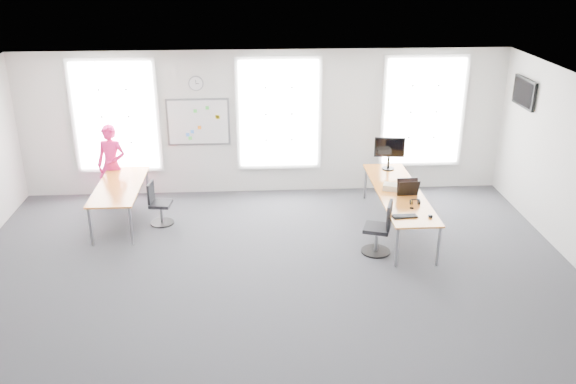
{
  "coord_description": "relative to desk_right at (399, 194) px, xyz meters",
  "views": [
    {
      "loc": [
        -0.23,
        -8.16,
        4.95
      ],
      "look_at": [
        0.32,
        1.2,
        1.1
      ],
      "focal_mm": 38.0,
      "sensor_mm": 36.0,
      "label": 1
    }
  ],
  "objects": [
    {
      "name": "whiteboard",
      "position": [
        -3.76,
        1.98,
        0.86
      ],
      "size": [
        1.2,
        0.03,
        0.9
      ],
      "primitive_type": "cube",
      "color": "white",
      "rests_on": "wall_back"
    },
    {
      "name": "keyboard",
      "position": [
        -0.16,
        -1.1,
        0.06
      ],
      "size": [
        0.43,
        0.2,
        0.02
      ],
      "primitive_type": "cube",
      "rotation": [
        0.0,
        0.0,
        0.13
      ],
      "color": "black",
      "rests_on": "desk_right"
    },
    {
      "name": "chair_right",
      "position": [
        -0.52,
        -0.95,
        -0.27
      ],
      "size": [
        0.54,
        0.54,
        0.94
      ],
      "rotation": [
        0.0,
        0.0,
        -1.91
      ],
      "color": "black",
      "rests_on": "ground"
    },
    {
      "name": "window_right",
      "position": [
        0.89,
        1.98,
        1.01
      ],
      "size": [
        1.6,
        0.06,
        2.2
      ],
      "primitive_type": "cube",
      "color": "silver",
      "rests_on": "wall_back"
    },
    {
      "name": "chair_left",
      "position": [
        -4.45,
        0.47,
        -0.32
      ],
      "size": [
        0.44,
        0.44,
        0.83
      ],
      "rotation": [
        0.0,
        0.0,
        1.45
      ],
      "color": "black",
      "rests_on": "ground"
    },
    {
      "name": "paper_stack",
      "position": [
        -0.12,
        0.1,
        0.1
      ],
      "size": [
        0.36,
        0.32,
        0.11
      ],
      "primitive_type": "cube",
      "rotation": [
        0.0,
        0.0,
        -0.34
      ],
      "color": "beige",
      "rests_on": "desk_right"
    },
    {
      "name": "wall_clock",
      "position": [
        -3.76,
        1.98,
        1.66
      ],
      "size": [
        0.3,
        0.04,
        0.3
      ],
      "primitive_type": "cylinder",
      "rotation": [
        1.57,
        0.0,
        0.0
      ],
      "color": "gray",
      "rests_on": "wall_back"
    },
    {
      "name": "monitor",
      "position": [
        0.05,
        1.18,
        0.45
      ],
      "size": [
        0.6,
        0.24,
        0.66
      ],
      "rotation": [
        0.0,
        0.0,
        -0.13
      ],
      "color": "black",
      "rests_on": "desk_right"
    },
    {
      "name": "person",
      "position": [
        -5.48,
        1.5,
        0.14
      ],
      "size": [
        0.68,
        0.53,
        1.65
      ],
      "primitive_type": "imported",
      "rotation": [
        0.0,
        0.0,
        -0.24
      ],
      "color": "#E21B6A",
      "rests_on": "ground"
    },
    {
      "name": "mouse",
      "position": [
        0.26,
        -1.15,
        0.07
      ],
      "size": [
        0.1,
        0.14,
        0.05
      ],
      "primitive_type": "ellipsoid",
      "rotation": [
        0.0,
        0.0,
        0.14
      ],
      "color": "black",
      "rests_on": "desk_right"
    },
    {
      "name": "wall_front",
      "position": [
        -2.41,
        -5.99,
        0.81
      ],
      "size": [
        10.0,
        0.0,
        10.0
      ],
      "primitive_type": "plane",
      "rotation": [
        -1.57,
        0.0,
        0.0
      ],
      "color": "silver",
      "rests_on": "ground"
    },
    {
      "name": "window_mid",
      "position": [
        -2.11,
        1.98,
        1.01
      ],
      "size": [
        1.6,
        0.06,
        2.2
      ],
      "primitive_type": "cube",
      "color": "silver",
      "rests_on": "wall_back"
    },
    {
      "name": "floor",
      "position": [
        -2.41,
        -1.99,
        -0.69
      ],
      "size": [
        10.0,
        10.0,
        0.0
      ],
      "primitive_type": "plane",
      "color": "#26262B",
      "rests_on": "ground"
    },
    {
      "name": "headphones",
      "position": [
        0.13,
        -0.6,
        0.09
      ],
      "size": [
        0.18,
        0.09,
        0.1
      ],
      "rotation": [
        0.0,
        0.0,
        -0.08
      ],
      "color": "black",
      "rests_on": "desk_right"
    },
    {
      "name": "desk_right",
      "position": [
        0.0,
        0.0,
        0.0
      ],
      "size": [
        0.81,
        3.02,
        0.74
      ],
      "color": "#D36937",
      "rests_on": "ground"
    },
    {
      "name": "ceiling",
      "position": [
        -2.41,
        -1.99,
        2.31
      ],
      "size": [
        10.0,
        10.0,
        0.0
      ],
      "primitive_type": "plane",
      "rotation": [
        3.14,
        0.0,
        0.0
      ],
      "color": "white",
      "rests_on": "ground"
    },
    {
      "name": "lens_cap",
      "position": [
        0.04,
        -0.77,
        0.05
      ],
      "size": [
        0.07,
        0.07,
        0.01
      ],
      "primitive_type": "cylinder",
      "rotation": [
        0.0,
        0.0,
        0.02
      ],
      "color": "black",
      "rests_on": "desk_right"
    },
    {
      "name": "wall_back",
      "position": [
        -2.41,
        2.01,
        0.81
      ],
      "size": [
        10.0,
        0.0,
        10.0
      ],
      "primitive_type": "plane",
      "rotation": [
        1.57,
        0.0,
        0.0
      ],
      "color": "silver",
      "rests_on": "ground"
    },
    {
      "name": "desk_left",
      "position": [
        -5.16,
        0.59,
        -0.0
      ],
      "size": [
        0.82,
        2.05,
        0.75
      ],
      "color": "#D36937",
      "rests_on": "ground"
    },
    {
      "name": "laptop_sleeve",
      "position": [
        0.11,
        -0.19,
        0.2
      ],
      "size": [
        0.38,
        0.22,
        0.31
      ],
      "rotation": [
        0.0,
        0.0,
        0.04
      ],
      "color": "black",
      "rests_on": "desk_right"
    },
    {
      "name": "window_left",
      "position": [
        -5.41,
        1.98,
        1.01
      ],
      "size": [
        1.6,
        0.06,
        2.2
      ],
      "primitive_type": "cube",
      "color": "silver",
      "rests_on": "wall_back"
    },
    {
      "name": "tv",
      "position": [
        2.54,
        1.01,
        1.61
      ],
      "size": [
        0.06,
        0.9,
        0.55
      ],
      "primitive_type": "cube",
      "color": "black",
      "rests_on": "wall_right"
    }
  ]
}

